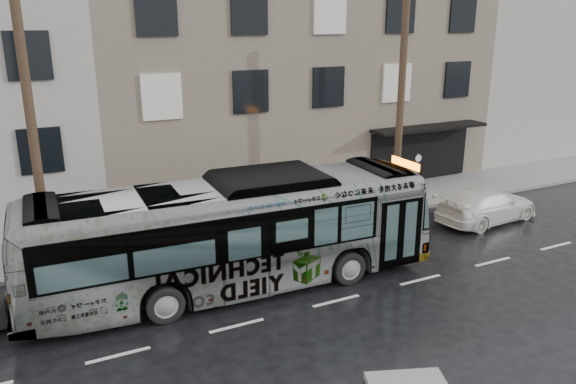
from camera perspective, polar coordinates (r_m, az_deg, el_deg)
name	(u,v)px	position (r m, az deg, el deg)	size (l,w,h in m)	color
ground	(298,269)	(19.18, 0.99, -7.87)	(120.00, 120.00, 0.00)	black
sidewalk	(243,223)	(23.27, -4.60, -3.13)	(90.00, 3.60, 0.15)	gray
building_taupe	(272,70)	(31.11, -1.67, 12.27)	(20.00, 12.00, 11.00)	gray
building_filler	(523,52)	(42.70, 22.77, 12.97)	(18.00, 12.00, 12.00)	#A7A49D
utility_pole_front	(400,107)	(23.96, 11.35, 8.48)	(0.30, 0.30, 9.00)	#4C3826
utility_pole_rear	(33,137)	(19.03, -24.48, 5.13)	(0.30, 0.30, 9.00)	#4C3826
sign_post	(416,180)	(25.32, 12.89, 1.19)	(0.06, 0.06, 2.40)	slate
bus	(233,234)	(17.40, -5.59, -4.25)	(3.00, 12.81, 3.57)	#B2B2B2
white_sedan	(487,205)	(24.80, 19.55, -1.28)	(1.96, 4.83, 1.40)	white
slush_pile	(406,383)	(13.89, 11.90, -18.46)	(1.80, 0.80, 0.18)	#A7A29E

